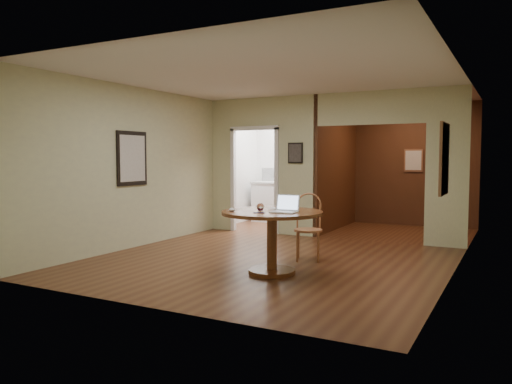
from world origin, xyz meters
The scene contains 11 objects.
floor centered at (0.00, 0.00, 0.00)m, with size 5.00×5.00×0.00m, color #4A2515.
room_shell centered at (-0.47, 3.10, 1.29)m, with size 5.20×7.50×5.00m.
dining_table centered at (0.40, -0.58, 0.61)m, with size 1.32×1.32×0.82m.
chair centered at (0.48, 0.47, 0.55)m, with size 0.53×0.53×0.99m.
open_laptop centered at (0.61, -0.63, 0.88)m, with size 0.32×0.28×0.22m.
closed_laptop centered at (0.44, -0.44, 0.83)m, with size 0.31×0.20×0.02m, color silver.
mouse centered at (-0.04, -0.87, 0.84)m, with size 0.10×0.05×0.04m, color white.
wine_glass centered at (0.26, -0.66, 0.87)m, with size 0.09×0.09×0.11m, color white, non-canonical shape.
pen centered at (0.36, -0.88, 0.83)m, with size 0.01×0.01×0.14m, color #0B1352.
kitchen_cabinet centered at (-1.35, 4.20, 0.47)m, with size 2.06×0.60×0.94m.
grocery_bag centered at (-0.82, 4.20, 1.08)m, with size 0.28×0.24×0.28m, color #C0A78C.
Camera 1 is at (3.22, -6.37, 1.52)m, focal length 35.00 mm.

